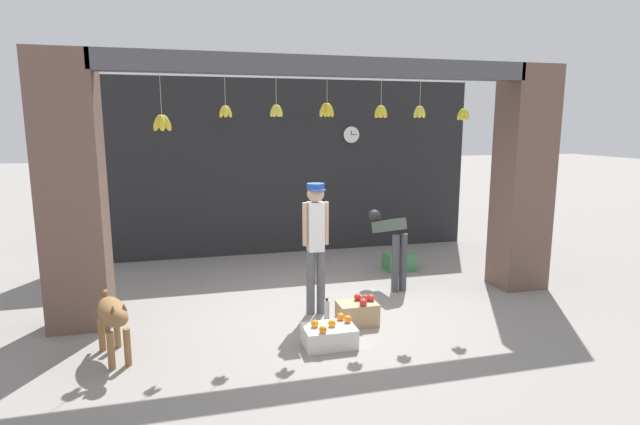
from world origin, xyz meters
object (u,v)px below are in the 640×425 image
at_px(water_bottle, 327,310).
at_px(wall_clock, 351,135).
at_px(worker_stooping, 390,238).
at_px(produce_box_green, 399,262).
at_px(fruit_crate_apples, 358,312).
at_px(dog, 113,316).
at_px(shopkeeper, 316,237).
at_px(fruit_crate_oranges, 329,335).

distance_m(water_bottle, wall_clock, 4.34).
bearing_deg(water_bottle, worker_stooping, 40.04).
bearing_deg(produce_box_green, water_bottle, -133.84).
xyz_separation_m(fruit_crate_apples, wall_clock, (1.10, 3.69, 2.10)).
height_order(dog, shopkeeper, shopkeeper).
height_order(shopkeeper, fruit_crate_oranges, shopkeeper).
bearing_deg(worker_stooping, fruit_crate_oranges, -141.58).
xyz_separation_m(shopkeeper, wall_clock, (1.52, 3.21, 1.23)).
distance_m(worker_stooping, water_bottle, 1.79).
relative_size(shopkeeper, fruit_crate_apples, 3.55).
relative_size(worker_stooping, water_bottle, 3.80).
distance_m(dog, fruit_crate_oranges, 2.32).
distance_m(dog, wall_clock, 5.82).
relative_size(shopkeeper, worker_stooping, 1.53).
height_order(dog, water_bottle, dog).
bearing_deg(dog, wall_clock, 116.86).
bearing_deg(fruit_crate_apples, dog, -174.63).
bearing_deg(dog, worker_stooping, 93.77).
distance_m(fruit_crate_oranges, water_bottle, 0.72).
bearing_deg(fruit_crate_oranges, dog, 173.91).
distance_m(fruit_crate_oranges, produce_box_green, 3.21).
xyz_separation_m(produce_box_green, wall_clock, (-0.34, 1.64, 2.11)).
bearing_deg(dog, fruit_crate_apples, 76.69).
bearing_deg(fruit_crate_oranges, worker_stooping, 50.83).
height_order(dog, produce_box_green, dog).
height_order(dog, wall_clock, wall_clock).
bearing_deg(shopkeeper, dog, 17.76).
distance_m(worker_stooping, fruit_crate_apples, 1.70).
distance_m(fruit_crate_apples, water_bottle, 0.40).
xyz_separation_m(worker_stooping, fruit_crate_apples, (-0.95, -1.28, -0.60)).
height_order(fruit_crate_oranges, wall_clock, wall_clock).
relative_size(dog, shopkeeper, 0.55).
relative_size(worker_stooping, produce_box_green, 2.35).
distance_m(worker_stooping, produce_box_green, 1.10).
xyz_separation_m(fruit_crate_apples, produce_box_green, (1.44, 2.05, -0.01)).
distance_m(shopkeeper, fruit_crate_oranges, 1.34).
distance_m(shopkeeper, produce_box_green, 2.59).
bearing_deg(worker_stooping, water_bottle, -152.36).
bearing_deg(wall_clock, water_bottle, -112.43).
relative_size(fruit_crate_oranges, wall_clock, 1.73).
xyz_separation_m(dog, fruit_crate_apples, (2.78, 0.26, -0.33)).
bearing_deg(dog, shopkeeper, 88.76).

